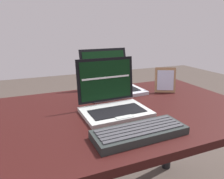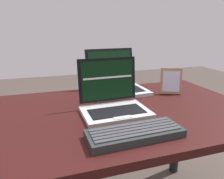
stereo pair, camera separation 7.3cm
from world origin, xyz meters
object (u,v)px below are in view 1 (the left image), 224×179
Objects in this scene: laptop_rear at (111,84)px; external_keyboard at (140,132)px; photo_frame at (165,80)px; laptop_front at (113,101)px.

external_keyboard is at bearing -101.93° from laptop_rear.
photo_frame is at bearing 45.19° from external_keyboard.
photo_frame is (0.39, 0.39, 0.06)m from external_keyboard.
laptop_front is 0.87× the size of external_keyboard.
laptop_front is 0.42m from photo_frame.
photo_frame is at bearing 20.99° from laptop_front.
external_keyboard is at bearing -89.90° from laptop_front.
laptop_rear is at bearing 78.07° from external_keyboard.
external_keyboard is 2.32× the size of photo_frame.
laptop_front is at bearing 90.10° from external_keyboard.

